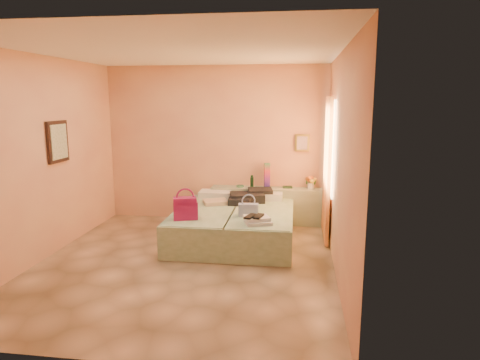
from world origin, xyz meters
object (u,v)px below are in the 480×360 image
(towel_stack, at_px, (258,220))
(water_bottle, at_px, (252,182))
(magenta_handbag, at_px, (185,208))
(blue_handbag, at_px, (248,210))
(flower_vase, at_px, (311,181))
(headboard_ledge, at_px, (268,206))
(bed_right, at_px, (262,226))
(green_book, at_px, (287,187))
(bed_left, at_px, (206,224))

(towel_stack, bearing_deg, water_bottle, 99.18)
(magenta_handbag, bearing_deg, water_bottle, 46.50)
(magenta_handbag, relative_size, blue_handbag, 1.17)
(magenta_handbag, distance_m, blue_handbag, 0.93)
(water_bottle, bearing_deg, towel_stack, -80.82)
(water_bottle, distance_m, flower_vase, 1.04)
(headboard_ledge, height_order, flower_vase, flower_vase)
(headboard_ledge, xyz_separation_m, blue_handbag, (-0.20, -1.38, 0.27))
(flower_vase, relative_size, magenta_handbag, 0.78)
(flower_vase, distance_m, magenta_handbag, 2.48)
(magenta_handbag, height_order, blue_handbag, magenta_handbag)
(water_bottle, height_order, flower_vase, flower_vase)
(bed_right, relative_size, magenta_handbag, 5.79)
(water_bottle, height_order, green_book, water_bottle)
(blue_handbag, bearing_deg, green_book, 64.04)
(magenta_handbag, bearing_deg, green_book, 32.77)
(water_bottle, distance_m, magenta_handbag, 1.79)
(water_bottle, relative_size, flower_vase, 0.82)
(green_book, relative_size, blue_handbag, 0.56)
(headboard_ledge, distance_m, green_book, 0.48)
(blue_handbag, distance_m, towel_stack, 0.41)
(bed_left, height_order, water_bottle, water_bottle)
(water_bottle, relative_size, towel_stack, 0.63)
(flower_vase, xyz_separation_m, magenta_handbag, (-1.82, -1.68, -0.12))
(water_bottle, bearing_deg, headboard_ledge, 8.84)
(bed_left, height_order, towel_stack, towel_stack)
(flower_vase, bearing_deg, green_book, 177.76)
(green_book, height_order, magenta_handbag, magenta_handbag)
(bed_right, bearing_deg, flower_vase, 54.38)
(blue_handbag, bearing_deg, headboard_ledge, 76.43)
(magenta_handbag, bearing_deg, bed_left, 57.39)
(bed_right, xyz_separation_m, green_book, (0.35, 1.10, 0.41))
(green_book, bearing_deg, water_bottle, -178.36)
(water_bottle, xyz_separation_m, green_book, (0.63, 0.09, -0.10))
(water_bottle, bearing_deg, bed_right, -74.55)
(bed_right, xyz_separation_m, water_bottle, (-0.28, 1.00, 0.51))
(green_book, distance_m, blue_handbag, 1.52)
(flower_vase, bearing_deg, blue_handbag, -123.69)
(flower_vase, distance_m, towel_stack, 1.94)
(flower_vase, bearing_deg, bed_left, -146.92)
(water_bottle, xyz_separation_m, flower_vase, (1.04, 0.08, 0.02))
(bed_left, bearing_deg, bed_right, -0.54)
(bed_right, distance_m, blue_handbag, 0.51)
(blue_handbag, relative_size, towel_stack, 0.84)
(blue_handbag, bearing_deg, water_bottle, 88.69)
(headboard_ledge, height_order, bed_right, headboard_ledge)
(water_bottle, height_order, towel_stack, water_bottle)
(green_book, bearing_deg, magenta_handbag, -136.49)
(water_bottle, xyz_separation_m, towel_stack, (0.27, -1.70, -0.21))
(magenta_handbag, xyz_separation_m, towel_stack, (1.06, -0.09, -0.11))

